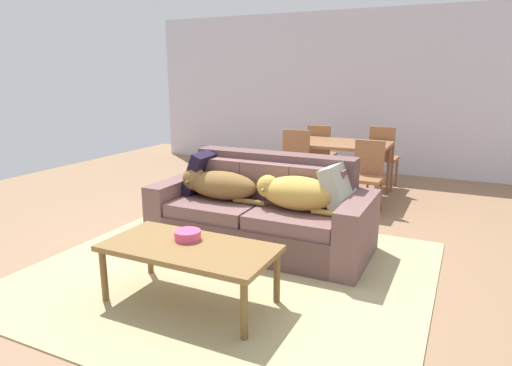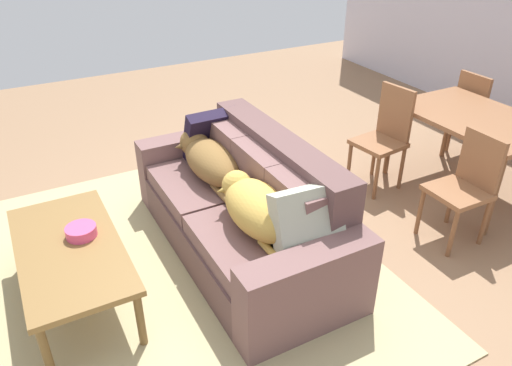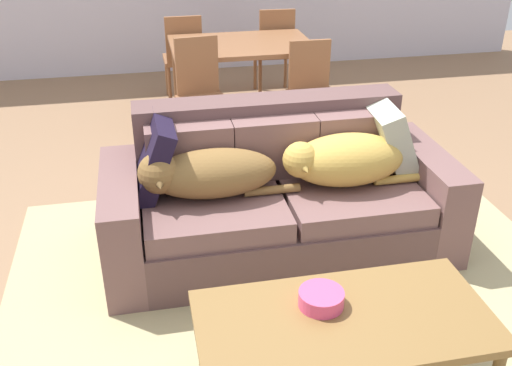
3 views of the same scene
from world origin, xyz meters
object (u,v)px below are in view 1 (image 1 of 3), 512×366
couch (263,213)px  dining_chair_near_left (294,164)px  dog_on_right_cushion (295,193)px  bowl_on_coffee_table (188,235)px  throw_pillow_by_left_arm (201,173)px  dining_chair_near_right (367,173)px  dining_chair_far_left (320,151)px  throw_pillow_by_right_arm (339,189)px  dining_table (341,147)px  dining_chair_far_right (383,155)px  dog_on_left_cushion (218,184)px  coffee_table (189,251)px

couch → dining_chair_near_left: bearing=100.1°
dog_on_right_cushion → bowl_on_coffee_table: size_ratio=4.35×
throw_pillow_by_left_arm → dining_chair_near_right: throw_pillow_by_left_arm is taller
couch → dog_on_right_cushion: size_ratio=2.41×
dining_chair_far_left → throw_pillow_by_right_arm: bearing=110.3°
dining_table → dining_chair_far_left: size_ratio=1.43×
throw_pillow_by_left_arm → dining_table: (0.91, 2.12, 0.02)m
dining_table → dining_chair_far_right: (0.46, 0.62, -0.16)m
dog_on_left_cushion → throw_pillow_by_right_arm: throw_pillow_by_right_arm is taller
dog_on_right_cushion → dining_chair_far_left: 2.98m
dog_on_right_cushion → dining_table: bearing=94.9°
bowl_on_coffee_table → throw_pillow_by_left_arm: bearing=118.0°
coffee_table → dining_table: bearing=86.9°
throw_pillow_by_right_arm → dining_chair_near_left: 1.83m
dog_on_right_cushion → coffee_table: dog_on_right_cushion is taller
dog_on_right_cushion → dining_chair_far_right: bearing=84.7°
dog_on_left_cushion → coffee_table: (0.44, -1.17, -0.19)m
throw_pillow_by_right_arm → dining_chair_near_left: (-1.01, 1.52, -0.13)m
couch → throw_pillow_by_left_arm: bearing=175.8°
bowl_on_coffee_table → dining_chair_near_left: (-0.19, 2.74, 0.03)m
dog_on_right_cushion → dining_chair_near_right: dining_chair_near_right is taller
dining_chair_near_right → throw_pillow_by_left_arm: bearing=-132.4°
throw_pillow_by_left_arm → coffee_table: 1.53m
dog_on_left_cushion → dining_table: (0.63, 2.27, 0.08)m
bowl_on_coffee_table → dining_chair_near_left: dining_chair_near_left is taller
dog_on_left_cushion → dining_chair_far_right: dining_chair_far_right is taller
bowl_on_coffee_table → dining_chair_far_left: dining_chair_far_left is taller
coffee_table → dog_on_right_cushion: bearing=72.0°
dining_table → dining_chair_far_right: bearing=53.4°
dog_on_left_cushion → bowl_on_coffee_table: bearing=-71.1°
bowl_on_coffee_table → dining_table: size_ratio=0.15×
couch → dog_on_right_cushion: (0.37, -0.11, 0.27)m
throw_pillow_by_left_arm → throw_pillow_by_right_arm: size_ratio=1.04×
throw_pillow_by_right_arm → coffee_table: (-0.74, -1.32, -0.25)m
dog_on_left_cushion → dining_table: bearing=74.6°
dog_on_left_cushion → coffee_table: size_ratio=0.73×
dog_on_left_cushion → dining_chair_far_left: (0.14, 2.90, -0.10)m
throw_pillow_by_left_arm → dining_chair_far_right: 3.07m
dog_on_right_cushion → throw_pillow_by_right_arm: (0.37, 0.16, 0.04)m
throw_pillow_by_right_arm → bowl_on_coffee_table: (-0.82, -1.22, -0.16)m
coffee_table → bowl_on_coffee_table: 0.15m
throw_pillow_by_left_arm → coffee_table: (0.73, -1.32, -0.25)m
dining_table → dining_chair_far_left: bearing=127.9°
dining_chair_far_right → dining_table: bearing=56.0°
coffee_table → bowl_on_coffee_table: size_ratio=6.34×
couch → dog_on_left_cushion: couch is taller
coffee_table → dining_chair_near_left: 2.86m
dog_on_right_cushion → dining_chair_near_left: (-0.65, 1.68, -0.09)m
couch → dining_chair_near_left: dining_chair_near_left is taller
dog_on_left_cushion → throw_pillow_by_left_arm: throw_pillow_by_left_arm is taller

